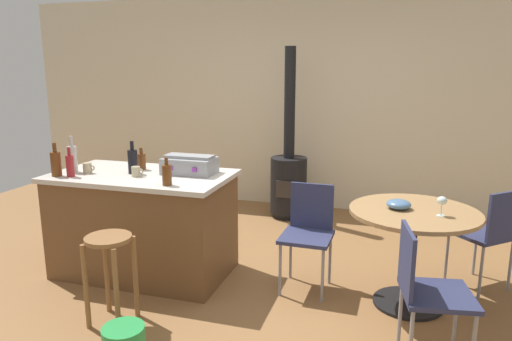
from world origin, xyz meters
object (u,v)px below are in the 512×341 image
folding_chair_far (426,287)px  cup_0 (88,168)px  kitchen_island (144,223)px  wood_stove (289,176)px  wooden_stool (110,261)px  toolbox (190,165)px  serving_bowl (399,204)px  bottle_0 (72,158)px  wine_glass (442,202)px  bottle_2 (167,175)px  dining_table (413,233)px  folding_chair_left (489,231)px  cup_1 (136,172)px  bottle_4 (142,161)px  bottle_5 (56,163)px  folding_chair_near (308,229)px  bottle_3 (133,161)px  bottle_1 (70,165)px

folding_chair_far → cup_0: 2.84m
kitchen_island → cup_0: cup_0 is taller
folding_chair_far → wood_stove: bearing=118.6°
kitchen_island → wooden_stool: bearing=-75.6°
toolbox → serving_bowl: bearing=-2.4°
bottle_0 → wooden_stool: bearing=-41.1°
wood_stove → wine_glass: wood_stove is taller
kitchen_island → bottle_2: size_ratio=6.98×
dining_table → folding_chair_left: bearing=36.4°
kitchen_island → wood_stove: (0.86, 1.92, 0.06)m
dining_table → folding_chair_far: folding_chair_far is taller
wooden_stool → cup_1: (-0.19, 0.72, 0.47)m
bottle_4 → bottle_5: bottle_5 is taller
folding_chair_near → bottle_5: (-2.07, -0.43, 0.51)m
dining_table → serving_bowl: size_ratio=5.27×
cup_0 → serving_bowl: (2.57, 0.18, -0.15)m
bottle_5 → wine_glass: size_ratio=1.97×
wooden_stool → bottle_4: bottle_4 is taller
kitchen_island → wood_stove: bearing=65.9°
bottle_5 → folding_chair_far: bearing=-8.4°
wooden_stool → bottle_5: bearing=147.3°
bottle_3 → cup_0: (-0.38, -0.11, -0.06)m
bottle_2 → folding_chair_far: bearing=-12.4°
folding_chair_near → dining_table: bearing=-6.5°
bottle_0 → bottle_5: 0.17m
bottle_1 → bottle_3: size_ratio=0.88×
toolbox → wood_stove: bearing=75.5°
folding_chair_near → bottle_3: 1.60m
bottle_3 → wine_glass: bottle_3 is taller
folding_chair_near → folding_chair_left: size_ratio=0.99×
dining_table → folding_chair_near: 0.81m
bottle_1 → wine_glass: size_ratio=1.73×
wooden_stool → bottle_2: bearing=69.8°
kitchen_island → serving_bowl: bearing=1.6°
folding_chair_left → bottle_3: bearing=-170.2°
folding_chair_near → bottle_3: bottle_3 is taller
folding_chair_left → bottle_3: size_ratio=3.06×
bottle_5 → bottle_4: bearing=38.3°
wood_stove → folding_chair_near: bearing=-72.0°
serving_bowl → cup_1: bearing=-175.5°
bottle_4 → bottle_5: bearing=-141.7°
serving_bowl → wooden_stool: bearing=-155.3°
kitchen_island → bottle_3: bearing=-173.9°
wood_stove → bottle_5: size_ratio=7.21×
bottle_1 → bottle_5: size_ratio=0.88×
dining_table → bottle_4: (-2.32, 0.10, 0.40)m
bottle_5 → bottle_1: bearing=8.5°
folding_chair_far → cup_1: bearing=165.1°
bottle_2 → wine_glass: bearing=7.4°
kitchen_island → bottle_1: size_ratio=6.19×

